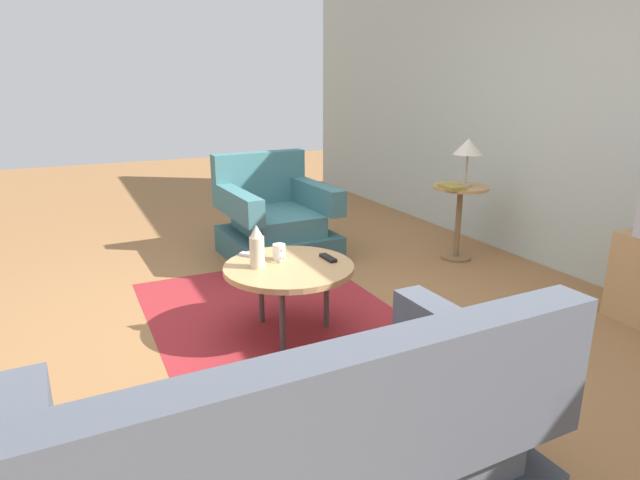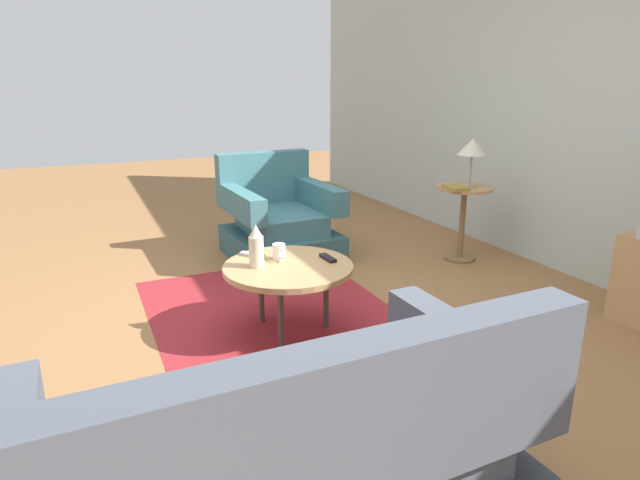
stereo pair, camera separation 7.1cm
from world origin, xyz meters
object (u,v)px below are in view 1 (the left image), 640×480
at_px(tv_remote_silver, 252,255).
at_px(table_lamp, 468,148).
at_px(side_table, 459,207).
at_px(armchair, 275,223).
at_px(tv_remote_dark, 328,258).
at_px(couch, 299,472).
at_px(coffee_table, 289,270).
at_px(vase, 257,247).
at_px(mug, 279,252).
at_px(book, 452,187).

bearing_deg(tv_remote_silver, table_lamp, -118.55).
bearing_deg(side_table, armchair, -118.85).
relative_size(armchair, side_table, 1.47).
bearing_deg(side_table, table_lamp, 50.54).
relative_size(armchair, tv_remote_dark, 6.14).
distance_m(armchair, couch, 3.15).
xyz_separation_m(coffee_table, vase, (-0.04, -0.18, 0.16)).
distance_m(coffee_table, side_table, 2.01).
relative_size(couch, side_table, 2.59).
relative_size(mug, book, 0.60).
bearing_deg(coffee_table, book, 110.02).
xyz_separation_m(couch, tv_remote_silver, (-1.73, 0.44, 0.17)).
xyz_separation_m(coffee_table, book, (-0.63, 1.73, 0.25)).
distance_m(vase, tv_remote_dark, 0.46).
distance_m(vase, tv_remote_silver, 0.24).
xyz_separation_m(table_lamp, vase, (0.63, -2.09, -0.40)).
distance_m(couch, coffee_table, 1.60).
relative_size(side_table, table_lamp, 1.62).
height_order(side_table, vase, vase).
height_order(couch, table_lamp, table_lamp).
bearing_deg(book, coffee_table, -64.91).
height_order(side_table, tv_remote_dark, side_table).
height_order(table_lamp, vase, table_lamp).
xyz_separation_m(armchair, vase, (1.43, -0.66, 0.27)).
xyz_separation_m(armchair, book, (0.84, 1.26, 0.36)).
bearing_deg(table_lamp, couch, -49.09).
distance_m(table_lamp, tv_remote_silver, 2.17).
height_order(coffee_table, book, book).
height_order(table_lamp, tv_remote_silver, table_lamp).
bearing_deg(couch, vase, 74.03).
height_order(couch, book, couch).
height_order(side_table, tv_remote_silver, side_table).
xyz_separation_m(vase, tv_remote_dark, (0.05, 0.44, -0.12)).
distance_m(armchair, tv_remote_dark, 1.51).
xyz_separation_m(side_table, tv_remote_silver, (0.45, -2.03, -0.01)).
relative_size(armchair, mug, 7.27).
xyz_separation_m(mug, tv_remote_dark, (0.12, 0.27, -0.04)).
height_order(couch, side_table, couch).
bearing_deg(tv_remote_dark, mug, 63.58).
height_order(table_lamp, tv_remote_dark, table_lamp).
height_order(couch, tv_remote_dark, couch).
distance_m(coffee_table, vase, 0.25).
bearing_deg(tv_remote_dark, side_table, -68.41).
xyz_separation_m(coffee_table, tv_remote_dark, (0.01, 0.26, 0.04)).
bearing_deg(mug, tv_remote_silver, -134.86).
bearing_deg(table_lamp, armchair, -119.07).
bearing_deg(tv_remote_silver, coffee_table, 170.53).
xyz_separation_m(table_lamp, tv_remote_silver, (0.43, -2.06, -0.52)).
height_order(table_lamp, mug, table_lamp).
bearing_deg(couch, coffee_table, 67.26).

